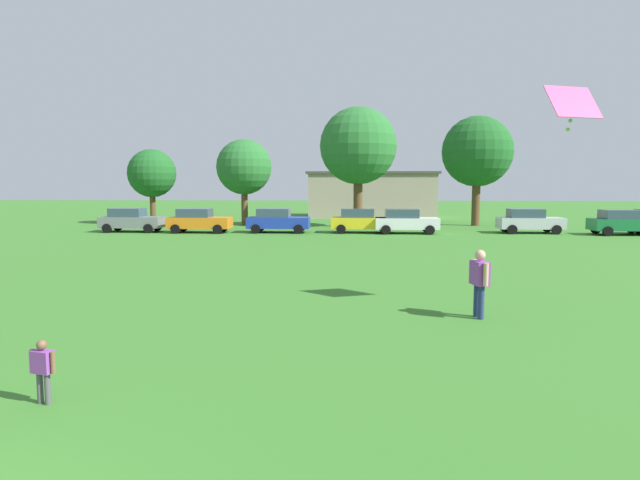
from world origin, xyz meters
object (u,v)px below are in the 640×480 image
Objects in this scene: parked_car_silver_5 at (529,221)px; kite at (573,104)px; child_kite_flyer at (43,366)px; parked_car_blue_2 at (277,220)px; adult_bystander at (480,278)px; parked_car_yellow_3 at (361,221)px; tree_right at (358,146)px; parked_car_gray_0 at (131,220)px; parked_car_white_4 at (405,221)px; tree_far_left at (152,174)px; parked_car_green_6 at (623,222)px; tree_left at (244,167)px; parked_car_orange_1 at (199,220)px; tree_far_right at (477,152)px.

kite is at bearing -105.26° from parked_car_silver_5.
parked_car_blue_2 is at bearing 106.12° from child_kite_flyer.
adult_bystander reaches higher than parked_car_yellow_3.
child_kite_flyer is 30.24m from parked_car_blue_2.
adult_bystander is 0.19× the size of tree_right.
parked_car_gray_0 and parked_car_white_4 have the same top height.
parked_car_blue_2 is 0.68× the size of tree_far_left.
kite is 24.66m from parked_car_yellow_3.
adult_bystander is 24.07m from parked_car_white_4.
parked_car_green_6 is at bearing -0.70° from parked_car_gray_0.
adult_bystander reaches higher than parked_car_blue_2.
parked_car_yellow_3 is 1.00× the size of parked_car_silver_5.
tree_left is at bearing 144.75° from parked_car_yellow_3.
parked_car_orange_1 is 22.87m from parked_car_silver_5.
adult_bystander is at bearing 52.16° from child_kite_flyer.
parked_car_white_4 is (14.32, 0.18, 0.00)m from parked_car_orange_1.
tree_left is at bearing -6.80° from tree_far_left.
child_kite_flyer is 0.11× the size of tree_right.
parked_car_yellow_3 reaches higher than child_kite_flyer.
adult_bystander is 38.01m from tree_far_left.
tree_far_left is 8.14m from tree_left.
tree_far_left is 0.71× the size of tree_far_right.
kite is at bearing -85.24° from parked_car_white_4.
tree_left is at bearing 45.71° from parked_car_gray_0.
parked_car_blue_2 is at bearing 178.82° from parked_car_green_6.
parked_car_white_4 is 1.00× the size of parked_car_silver_5.
child_kite_flyer is 37.41m from parked_car_green_6.
adult_bystander reaches higher than parked_car_orange_1.
parked_car_green_6 is (14.75, 23.78, -0.17)m from adult_bystander.
parked_car_blue_2 is at bearing 0.37° from parked_car_gray_0.
parked_car_green_6 is at bearing -15.28° from tree_left.
tree_far_left is at bearing 173.20° from tree_left.
tree_right is (-2.79, 29.61, 5.28)m from adult_bystander.
tree_far_right is at bearing 16.38° from parked_car_gray_0.
parked_car_gray_0 is 1.00× the size of parked_car_blue_2.
tree_left is at bearing 164.72° from parked_car_green_6.
parked_car_orange_1 is 8.41m from tree_left.
adult_bystander is at bearing -70.83° from parked_car_blue_2.
parked_car_yellow_3 is 1.00× the size of parked_car_white_4.
tree_far_left is at bearing 179.27° from tree_far_right.
tree_far_left reaches higher than parked_car_yellow_3.
parked_car_blue_2 is at bearing 178.73° from parked_car_white_4.
parked_car_silver_5 is at bearing -72.87° from tree_far_right.
adult_bystander is at bearing -52.09° from parked_car_gray_0.
parked_car_gray_0 and parked_car_green_6 have the same top height.
child_kite_flyer is 0.67× the size of kite.
parked_car_yellow_3 is at bearing -87.95° from tree_right.
parked_car_blue_2 is 0.61× the size of tree_left.
kite is 0.16× the size of tree_right.
parked_car_silver_5 is (6.58, 24.12, -4.54)m from kite.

